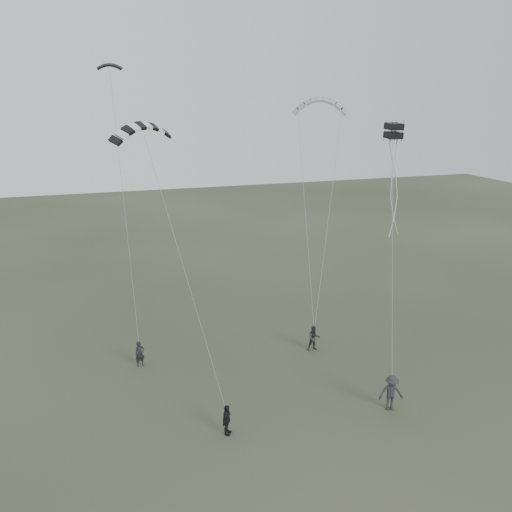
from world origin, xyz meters
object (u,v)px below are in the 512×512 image
object	(u,v)px
flyer_left	(140,354)
flyer_right	(314,338)
kite_pale_large	(320,99)
kite_dark_small	(109,65)
kite_box	(394,131)
flyer_center	(227,420)
flyer_far	(391,393)
kite_striped	(144,125)

from	to	relation	value
flyer_left	flyer_right	xyz separation A→B (m)	(10.84, -1.35, 0.03)
kite_pale_large	flyer_left	bearing A→B (deg)	-131.77
kite_dark_small	kite_pale_large	size ratio (longest dim) A/B	0.37
flyer_left	kite_box	xyz separation A→B (m)	(13.20, -4.90, 13.12)
flyer_center	flyer_far	xyz separation A→B (m)	(8.61, -0.63, 0.19)
flyer_left	flyer_far	size ratio (longest dim) A/B	0.82
flyer_center	flyer_far	world-z (taller)	flyer_far
kite_striped	flyer_right	bearing A→B (deg)	-6.13
flyer_center	kite_pale_large	bearing A→B (deg)	-3.35
kite_dark_small	kite_striped	bearing A→B (deg)	-77.09
flyer_left	kite_pale_large	world-z (taller)	kite_pale_large
kite_pale_large	flyer_far	bearing A→B (deg)	-75.67
flyer_right	kite_box	size ratio (longest dim) A/B	2.19
flyer_center	kite_box	bearing A→B (deg)	-39.47
flyer_far	kite_pale_large	size ratio (longest dim) A/B	0.50
flyer_right	kite_pale_large	world-z (taller)	kite_pale_large
kite_pale_large	flyer_center	bearing A→B (deg)	-103.78
flyer_far	kite_box	world-z (taller)	kite_box
kite_dark_small	kite_box	distance (m)	17.07
flyer_left	flyer_right	size ratio (longest dim) A/B	0.97
flyer_far	kite_striped	distance (m)	18.15
flyer_left	kite_dark_small	world-z (taller)	kite_dark_small
flyer_center	kite_pale_large	size ratio (longest dim) A/B	0.40
kite_dark_small	kite_box	bearing A→B (deg)	-30.52
kite_dark_small	kite_pale_large	distance (m)	14.77
flyer_far	kite_dark_small	world-z (taller)	kite_dark_small
flyer_far	kite_box	size ratio (longest dim) A/B	2.59
flyer_left	kite_pale_large	bearing A→B (deg)	9.80
kite_striped	kite_box	bearing A→B (deg)	-24.54
kite_pale_large	kite_striped	distance (m)	16.91
flyer_left	flyer_far	distance (m)	14.70
kite_dark_small	flyer_far	bearing A→B (deg)	-41.96
flyer_left	kite_box	size ratio (longest dim) A/B	2.11
flyer_right	kite_dark_small	bearing A→B (deg)	155.77
flyer_far	kite_pale_large	distance (m)	21.14
kite_pale_large	kite_box	xyz separation A→B (m)	(-1.16, -11.61, -1.54)
flyer_left	flyer_center	distance (m)	8.58
flyer_left	kite_dark_small	bearing A→B (deg)	76.89
flyer_center	kite_dark_small	size ratio (longest dim) A/B	1.09
flyer_right	kite_striped	size ratio (longest dim) A/B	0.53
flyer_center	kite_box	xyz separation A→B (m)	(9.83, 2.98, 13.14)
flyer_center	kite_box	size ratio (longest dim) A/B	2.08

